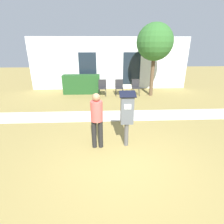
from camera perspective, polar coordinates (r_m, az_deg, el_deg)
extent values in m
plane|color=olive|center=(4.56, 3.22, -15.73)|extent=(40.00, 40.00, 0.00)
cube|color=beige|center=(7.18, 0.78, -1.19)|extent=(12.00, 1.10, 0.02)
cube|color=silver|center=(11.55, -0.75, 15.49)|extent=(10.00, 0.24, 3.20)
cube|color=#19232D|center=(11.49, -7.92, 13.76)|extent=(1.10, 0.02, 2.00)
cube|color=#19232D|center=(11.60, 6.42, 13.89)|extent=(1.10, 0.02, 2.00)
cylinder|color=#4C4C4C|center=(5.03, 4.68, -7.26)|extent=(0.12, 0.12, 0.70)
cube|color=#4C5156|center=(4.72, 4.95, 0.78)|extent=(0.34, 0.22, 0.80)
cube|color=silver|center=(4.57, 5.19, 1.69)|extent=(0.18, 0.01, 0.14)
cube|color=black|center=(4.59, 5.12, 5.85)|extent=(0.44, 0.31, 0.12)
cylinder|color=black|center=(4.92, -5.85, -7.20)|extent=(0.13, 0.13, 0.82)
cylinder|color=black|center=(4.91, -3.74, -7.18)|extent=(0.13, 0.13, 0.82)
cylinder|color=#D14C47|center=(4.63, -5.05, 0.30)|extent=(0.32, 0.32, 0.55)
sphere|color=#8C6647|center=(4.51, -5.20, 4.82)|extent=(0.21, 0.21, 0.21)
cylinder|color=#262628|center=(9.82, -4.25, 6.18)|extent=(0.03, 0.03, 0.42)
cylinder|color=#262628|center=(9.82, -2.02, 6.22)|extent=(0.03, 0.03, 0.42)
cylinder|color=#262628|center=(10.19, -4.21, 6.73)|extent=(0.03, 0.03, 0.42)
cylinder|color=#262628|center=(10.19, -2.06, 6.77)|extent=(0.03, 0.03, 0.42)
cube|color=#262628|center=(9.95, -3.16, 7.76)|extent=(0.44, 0.44, 0.04)
cube|color=#262628|center=(10.09, -3.19, 9.33)|extent=(0.44, 0.04, 0.44)
cylinder|color=#262628|center=(9.85, 1.35, 6.27)|extent=(0.03, 0.03, 0.42)
cylinder|color=#262628|center=(9.88, 3.56, 6.29)|extent=(0.03, 0.03, 0.42)
cylinder|color=#262628|center=(10.21, 1.20, 6.82)|extent=(0.03, 0.03, 0.42)
cylinder|color=#262628|center=(10.25, 3.33, 6.83)|extent=(0.03, 0.03, 0.42)
cube|color=#262628|center=(9.99, 2.38, 7.83)|extent=(0.44, 0.44, 0.04)
cube|color=#262628|center=(10.14, 2.30, 9.40)|extent=(0.44, 0.04, 0.44)
cylinder|color=#262628|center=(9.97, 6.86, 6.32)|extent=(0.03, 0.03, 0.42)
cylinder|color=#262628|center=(10.04, 9.01, 6.31)|extent=(0.03, 0.03, 0.42)
cylinder|color=#262628|center=(10.34, 6.52, 6.86)|extent=(0.03, 0.03, 0.42)
cylinder|color=#262628|center=(10.40, 8.60, 6.85)|extent=(0.03, 0.03, 0.42)
cube|color=#262628|center=(10.13, 7.81, 7.84)|extent=(0.44, 0.44, 0.04)
cube|color=#262628|center=(10.28, 7.68, 9.39)|extent=(0.44, 0.04, 0.44)
cube|color=#1E471E|center=(10.59, -9.89, 8.91)|extent=(2.13, 0.60, 1.10)
cylinder|color=brown|center=(10.14, 12.95, 11.33)|extent=(0.20, 0.20, 2.20)
sphere|color=#2D6028|center=(10.01, 13.82, 21.31)|extent=(1.90, 1.90, 1.90)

